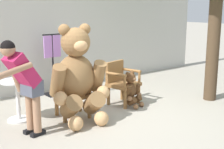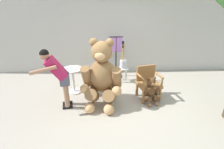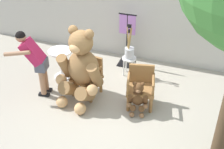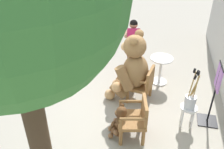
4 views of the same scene
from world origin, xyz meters
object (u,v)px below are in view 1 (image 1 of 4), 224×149
object	(u,v)px
wooden_chair_right	(121,81)
teddy_bear_large	(77,74)
white_stool	(72,81)
wooden_chair_left	(71,91)
clothing_display_stand	(53,63)
person_visitor	(24,80)
round_side_table	(18,96)
brush_bucket	(71,68)
teddy_bear_small	(131,89)

from	to	relation	value
wooden_chair_right	teddy_bear_large	distance (m)	1.29
wooden_chair_right	white_stool	xyz separation A→B (m)	(-0.55, 1.00, -0.11)
wooden_chair_left	clothing_display_stand	size ratio (longest dim) A/B	0.63
wooden_chair_left	clothing_display_stand	distance (m)	1.54
wooden_chair_right	white_stool	bearing A→B (deg)	118.76
person_visitor	round_side_table	xyz separation A→B (m)	(0.19, 0.75, -0.45)
brush_bucket	clothing_display_stand	bearing A→B (deg)	113.74
brush_bucket	round_side_table	world-z (taller)	brush_bucket
white_stool	wooden_chair_left	bearing A→B (deg)	-122.08
wooden_chair_left	white_stool	size ratio (longest dim) A/B	1.87
wooden_chair_left	teddy_bear_large	world-z (taller)	teddy_bear_large
white_stool	clothing_display_stand	distance (m)	0.61
round_side_table	wooden_chair_right	bearing A→B (deg)	-10.27
wooden_chair_right	teddy_bear_large	bearing A→B (deg)	-167.46
teddy_bear_large	brush_bucket	xyz separation A→B (m)	(0.65, 1.28, -0.17)
teddy_bear_small	brush_bucket	size ratio (longest dim) A/B	0.81
teddy_bear_large	round_side_table	distance (m)	1.10
teddy_bear_small	person_visitor	xyz separation A→B (m)	(-2.23, -0.11, 0.55)
wooden_chair_left	brush_bucket	xyz separation A→B (m)	(0.63, 1.01, 0.18)
teddy_bear_large	teddy_bear_small	size ratio (longest dim) A/B	2.35
wooden_chair_left	round_side_table	distance (m)	0.92
person_visitor	clothing_display_stand	size ratio (longest dim) A/B	1.09
teddy_bear_small	clothing_display_stand	size ratio (longest dim) A/B	0.52
wooden_chair_left	teddy_bear_large	bearing A→B (deg)	-95.50
teddy_bear_large	brush_bucket	bearing A→B (deg)	62.92
teddy_bear_large	clothing_display_stand	world-z (taller)	teddy_bear_large
white_stool	brush_bucket	world-z (taller)	brush_bucket
wooden_chair_left	brush_bucket	bearing A→B (deg)	58.10
round_side_table	person_visitor	bearing A→B (deg)	-103.97
person_visitor	clothing_display_stand	xyz separation A→B (m)	(1.46, 1.84, -0.18)
teddy_bear_small	person_visitor	bearing A→B (deg)	-177.27
white_stool	clothing_display_stand	size ratio (longest dim) A/B	0.34
teddy_bear_large	person_visitor	world-z (taller)	teddy_bear_large
teddy_bear_small	clothing_display_stand	distance (m)	1.93
teddy_bear_small	white_stool	bearing A→B (deg)	114.09
round_side_table	clothing_display_stand	world-z (taller)	clothing_display_stand
teddy_bear_small	white_stool	size ratio (longest dim) A/B	1.54
teddy_bear_large	brush_bucket	world-z (taller)	teddy_bear_large
person_visitor	wooden_chair_left	bearing A→B (deg)	20.49
teddy_bear_large	person_visitor	xyz separation A→B (m)	(-1.00, -0.12, 0.08)
wooden_chair_left	teddy_bear_small	bearing A→B (deg)	-13.02
person_visitor	teddy_bear_small	bearing A→B (deg)	2.73
teddy_bear_large	white_stool	xyz separation A→B (m)	(0.66, 1.27, -0.46)
wooden_chair_left	clothing_display_stand	bearing A→B (deg)	73.56
brush_bucket	person_visitor	bearing A→B (deg)	-139.98
teddy_bear_small	wooden_chair_right	bearing A→B (deg)	94.47
wooden_chair_left	person_visitor	bearing A→B (deg)	-159.51
wooden_chair_right	white_stool	distance (m)	1.15
teddy_bear_large	round_side_table	bearing A→B (deg)	142.14
teddy_bear_large	clothing_display_stand	xyz separation A→B (m)	(0.45, 1.72, -0.10)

